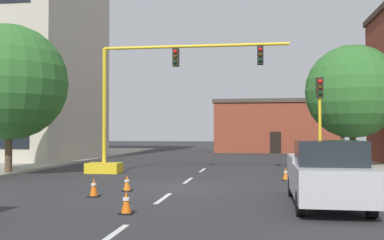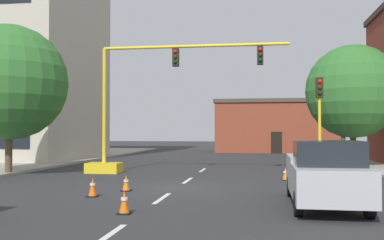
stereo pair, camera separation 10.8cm
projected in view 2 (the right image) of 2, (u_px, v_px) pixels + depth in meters
name	position (u px, v px, depth m)	size (l,w,h in m)	color
ground_plane	(178.00, 187.00, 18.03)	(160.00, 160.00, 0.00)	#2D2D30
sidewalk_left	(7.00, 166.00, 27.74)	(6.00, 56.00, 0.14)	#9E998E
lane_stripe_seg_1	(107.00, 236.00, 9.62)	(0.16, 2.40, 0.01)	silver
lane_stripe_seg_2	(162.00, 198.00, 15.06)	(0.16, 2.40, 0.01)	silver
lane_stripe_seg_3	(188.00, 180.00, 20.50)	(0.16, 2.40, 0.01)	silver
lane_stripe_seg_4	(203.00, 170.00, 25.94)	(0.16, 2.40, 0.01)	silver
building_tall_left	(3.00, 18.00, 36.83)	(14.54, 12.74, 23.13)	beige
building_brick_center	(275.00, 126.00, 49.15)	(12.91, 7.74, 5.61)	brown
traffic_signal_gantry	(131.00, 130.00, 24.02)	(10.76, 1.20, 6.83)	yellow
traffic_light_pole_right	(320.00, 104.00, 21.18)	(0.32, 0.47, 4.80)	yellow
tree_right_far	(343.00, 105.00, 37.39)	(4.39, 4.39, 6.61)	brown
tree_left_near	(9.00, 82.00, 23.14)	(5.96, 5.96, 7.77)	brown
tree_right_mid	(353.00, 92.00, 27.31)	(5.69, 5.69, 7.53)	#4C3823
pickup_truck_silver	(324.00, 174.00, 13.49)	(2.08, 5.43, 1.99)	#BCBCC1
traffic_cone_roadside_a	(124.00, 202.00, 12.22)	(0.36, 0.36, 0.64)	black
traffic_cone_roadside_b	(126.00, 183.00, 16.89)	(0.36, 0.36, 0.60)	black
traffic_cone_roadside_c	(285.00, 174.00, 20.57)	(0.36, 0.36, 0.59)	black
traffic_cone_roadside_d	(93.00, 187.00, 15.42)	(0.36, 0.36, 0.67)	black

